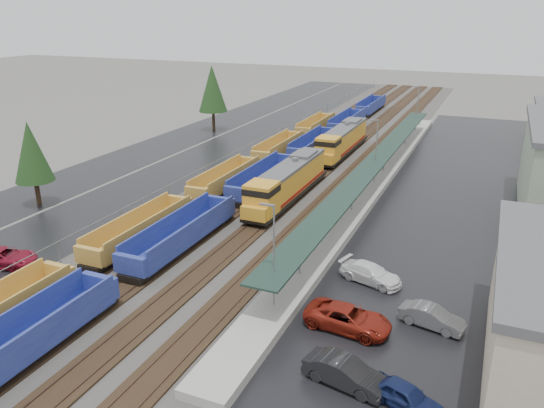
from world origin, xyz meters
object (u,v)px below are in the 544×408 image
at_px(locomotive_trail, 342,141).
at_px(parked_car_east_a, 345,373).
at_px(well_string_blue, 265,179).
at_px(parked_car_east_e, 432,317).
at_px(parked_car_east_d, 406,397).
at_px(parked_car_west_c, 3,257).
at_px(well_string_yellow, 189,202).
at_px(locomotive_lead, 287,182).
at_px(parked_car_east_b, 348,318).
at_px(parked_car_east_c, 371,274).

distance_m(locomotive_trail, parked_car_east_a, 49.36).
bearing_deg(locomotive_trail, well_string_blue, -102.65).
xyz_separation_m(parked_car_east_a, parked_car_east_e, (3.64, 7.81, -0.08)).
bearing_deg(parked_car_east_d, parked_car_east_a, 102.53).
height_order(locomotive_trail, parked_car_west_c, locomotive_trail).
height_order(parked_car_east_d, parked_car_east_e, parked_car_east_e).
bearing_deg(parked_car_east_d, locomotive_trail, 41.01).
bearing_deg(well_string_yellow, locomotive_lead, 40.73).
distance_m(parked_car_east_a, parked_car_east_b, 5.56).
bearing_deg(parked_car_east_c, parked_car_east_e, -114.43).
relative_size(parked_car_east_d, parked_car_east_e, 0.95).
bearing_deg(locomotive_lead, parked_car_east_c, -48.35).
height_order(well_string_blue, parked_car_east_a, well_string_blue).
height_order(locomotive_lead, parked_car_east_a, locomotive_lead).
relative_size(locomotive_trail, parked_car_east_d, 4.58).
relative_size(well_string_blue, parked_car_east_e, 28.49).
relative_size(well_string_blue, parked_car_east_b, 21.37).
bearing_deg(well_string_blue, parked_car_east_b, -55.37).
bearing_deg(parked_car_east_b, parked_car_east_c, 6.24).
distance_m(parked_car_east_a, parked_car_east_e, 8.62).
bearing_deg(parked_car_east_c, parked_car_west_c, 124.28).
bearing_deg(locomotive_lead, parked_car_east_a, -62.02).
bearing_deg(parked_car_east_a, well_string_yellow, 59.89).
xyz_separation_m(parked_car_west_c, parked_car_east_b, (28.18, 2.15, 0.05)).
xyz_separation_m(well_string_yellow, well_string_blue, (4.00, 10.06, 0.06)).
height_order(parked_car_west_c, parked_car_east_d, parked_car_west_c).
bearing_deg(parked_car_west_c, parked_car_east_e, -96.89).
bearing_deg(locomotive_lead, parked_car_west_c, -123.94).
height_order(well_string_blue, parked_car_east_c, well_string_blue).
bearing_deg(parked_car_east_a, parked_car_east_d, -87.15).
xyz_separation_m(parked_car_east_d, parked_car_east_e, (0.23, 8.32, 0.01)).
xyz_separation_m(parked_car_east_a, parked_car_east_d, (3.40, -0.51, -0.10)).
relative_size(locomotive_trail, well_string_blue, 0.15).
bearing_deg(parked_car_east_a, well_string_blue, 42.74).
height_order(locomotive_lead, parked_car_east_e, locomotive_lead).
distance_m(locomotive_lead, well_string_yellow, 10.61).
xyz_separation_m(locomotive_lead, well_string_yellow, (-8.00, -6.89, -1.07)).
bearing_deg(parked_car_east_d, well_string_blue, 56.52).
distance_m(parked_car_east_b, parked_car_east_e, 5.54).
bearing_deg(parked_car_east_b, locomotive_lead, 36.42).
distance_m(well_string_yellow, well_string_blue, 10.83).
bearing_deg(parked_car_west_c, locomotive_trail, -34.16).
distance_m(well_string_blue, parked_car_west_c, 28.68).
bearing_deg(parked_car_east_e, parked_car_east_a, 167.29).
height_order(locomotive_trail, parked_car_east_e, locomotive_trail).
bearing_deg(well_string_yellow, parked_car_east_c, -19.32).
bearing_deg(parked_car_west_c, parked_car_east_b, -100.38).
height_order(locomotive_lead, parked_car_east_d, locomotive_lead).
bearing_deg(parked_car_east_b, well_string_yellow, 61.07).
bearing_deg(parked_car_east_b, locomotive_trail, 22.07).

